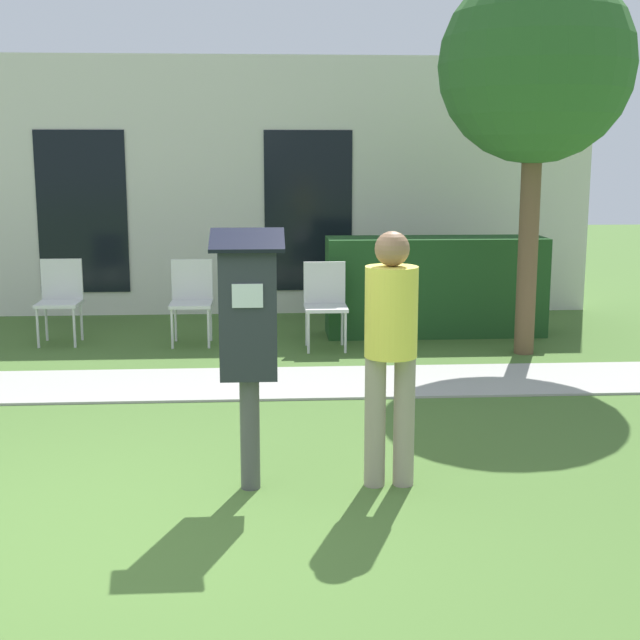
% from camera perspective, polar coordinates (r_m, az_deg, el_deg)
% --- Properties ---
extents(ground_plane, '(40.00, 40.00, 0.00)m').
position_cam_1_polar(ground_plane, '(5.11, -13.13, -13.10)').
color(ground_plane, '#476B2D').
extents(sidewalk, '(12.00, 1.10, 0.02)m').
position_cam_1_polar(sidewalk, '(8.01, -9.54, -4.10)').
color(sidewalk, '#A3A099').
rests_on(sidewalk, ground).
extents(building_facade, '(10.00, 0.26, 3.20)m').
position_cam_1_polar(building_facade, '(11.39, -7.92, 8.41)').
color(building_facade, silver).
rests_on(building_facade, ground).
extents(parking_meter, '(0.44, 0.31, 1.59)m').
position_cam_1_polar(parking_meter, '(5.32, -4.61, -0.40)').
color(parking_meter, '#4C4C4C').
rests_on(parking_meter, ground).
extents(person_standing, '(0.32, 0.32, 1.58)m').
position_cam_1_polar(person_standing, '(5.39, 4.55, -1.21)').
color(person_standing, gray).
rests_on(person_standing, ground).
extents(outdoor_chair_left, '(0.44, 0.44, 0.90)m').
position_cam_1_polar(outdoor_chair_left, '(9.99, -16.28, 1.60)').
color(outdoor_chair_left, silver).
rests_on(outdoor_chair_left, ground).
extents(outdoor_chair_middle, '(0.44, 0.44, 0.90)m').
position_cam_1_polar(outdoor_chair_middle, '(9.65, -8.22, 1.62)').
color(outdoor_chair_middle, silver).
rests_on(outdoor_chair_middle, ground).
extents(outdoor_chair_right, '(0.44, 0.44, 0.90)m').
position_cam_1_polar(outdoor_chair_right, '(9.33, 0.33, 1.42)').
color(outdoor_chair_right, silver).
rests_on(outdoor_chair_right, ground).
extents(hedge_row, '(2.44, 0.60, 1.10)m').
position_cam_1_polar(hedge_row, '(10.09, 7.39, 2.15)').
color(hedge_row, '#1E471E').
rests_on(hedge_row, ground).
extents(tree, '(1.90, 1.90, 3.82)m').
position_cam_1_polar(tree, '(9.21, 13.65, 15.44)').
color(tree, brown).
rests_on(tree, ground).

